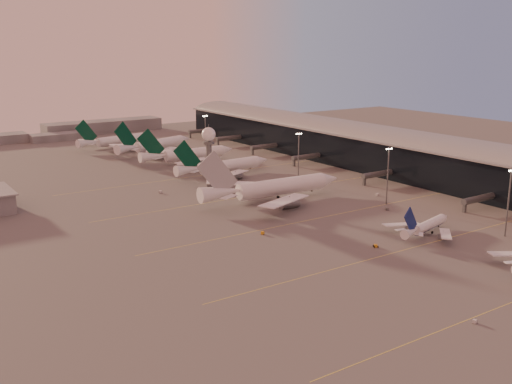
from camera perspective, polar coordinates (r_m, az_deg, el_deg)
ground at (r=188.78m, az=12.69°, el=-7.22°), size 700.00×700.00×0.00m
taxiway_markings at (r=246.62m, az=8.08°, el=-1.96°), size 180.00×185.25×0.02m
terminal at (r=335.26m, az=11.90°, el=3.96°), size 57.00×362.00×23.04m
radar_tower at (r=278.55m, az=-4.52°, el=4.40°), size 6.40×6.40×31.10m
mast_a at (r=228.98m, az=22.93°, el=-0.63°), size 3.60×0.56×25.00m
mast_b at (r=259.70m, az=12.45°, el=1.78°), size 3.60×0.56×25.00m
mast_c at (r=296.32m, az=4.08°, el=3.57°), size 3.60×0.56×25.00m
mast_d at (r=369.38m, az=-4.83°, el=5.63°), size 3.60×0.56×25.00m
distant_horizon at (r=468.01m, az=-17.31°, el=5.59°), size 165.00×37.50×9.00m
narrowbody_mid at (r=224.58m, az=15.93°, el=-3.26°), size 33.14×26.13×13.18m
widebody_white at (r=261.52m, az=1.64°, el=0.09°), size 71.35×57.06×25.08m
greentail_a at (r=312.47m, az=-3.08°, el=2.25°), size 57.85×46.63×21.00m
greentail_b at (r=347.15m, az=-6.46°, el=3.40°), size 60.26×48.69×21.90m
greentail_c at (r=381.45m, az=-9.57°, el=4.27°), size 59.93×47.59×22.65m
greentail_d at (r=407.10m, az=-13.17°, el=4.65°), size 56.23×44.96×20.67m
gsv_truck_a at (r=160.43m, az=20.18°, el=-11.28°), size 5.24×2.79×2.01m
gsv_tug_mid at (r=207.16m, az=11.33°, el=-5.06°), size 4.09×3.56×1.00m
gsv_truck_b at (r=253.52m, az=12.46°, el=-1.42°), size 6.47×4.51×2.47m
gsv_truck_c at (r=216.79m, az=0.69°, el=-3.74°), size 5.88×4.48×2.26m
gsv_catering_b at (r=276.10m, az=11.54°, el=0.12°), size 5.78×2.90×4.66m
gsv_tug_far at (r=277.31m, az=0.29°, el=0.08°), size 3.51×3.97×0.97m
gsv_truck_d at (r=279.26m, az=-9.15°, el=0.15°), size 3.41×6.28×2.40m
gsv_tug_hangar at (r=332.30m, az=-3.65°, el=2.39°), size 3.87×3.05×0.97m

